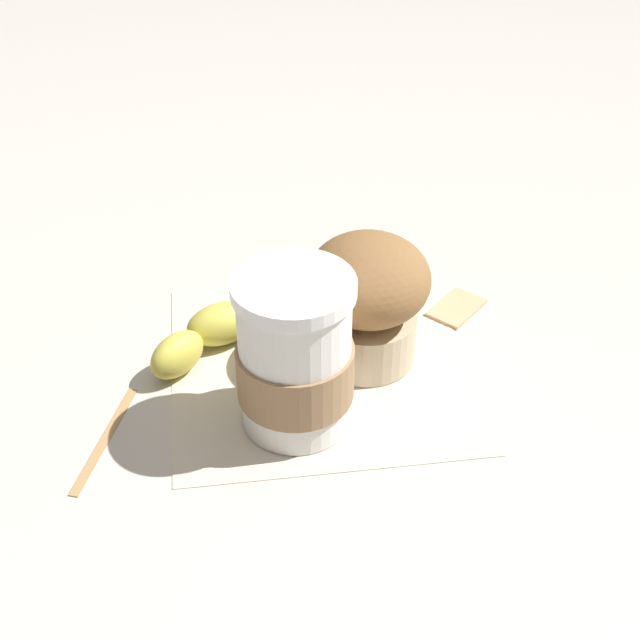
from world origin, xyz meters
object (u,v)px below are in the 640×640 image
Objects in this scene: banana at (226,327)px; sugar_packet at (457,306)px; coffee_cup at (295,358)px; muffin at (369,299)px.

banana reaches higher than sugar_packet.
coffee_cup is 2.43× the size of sugar_packet.
coffee_cup is 0.11m from banana.
banana is at bearing 17.32° from coffee_cup.
coffee_cup is 0.20m from sugar_packet.
sugar_packet is at bearing -66.14° from muffin.
sugar_packet is at bearing -61.08° from coffee_cup.
muffin is 0.12m from sugar_packet.
coffee_cup is 1.13× the size of muffin.
muffin is at bearing -55.05° from coffee_cup.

